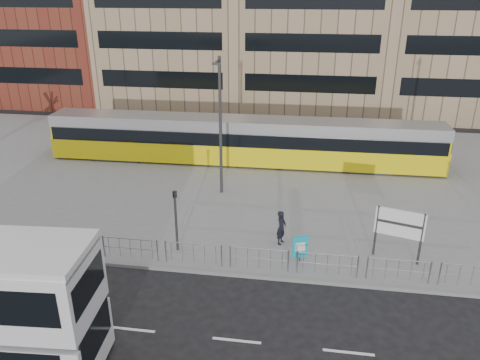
# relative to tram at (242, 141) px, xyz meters

# --- Properties ---
(ground) EXTENTS (120.00, 120.00, 0.00)m
(ground) POSITION_rel_tram_xyz_m (0.41, -13.97, -1.78)
(ground) COLOR black
(ground) RESTS_ON ground
(plaza) EXTENTS (64.00, 24.00, 0.15)m
(plaza) POSITION_rel_tram_xyz_m (0.41, -1.97, -1.71)
(plaza) COLOR gray
(plaza) RESTS_ON ground
(kerb) EXTENTS (64.00, 0.25, 0.17)m
(kerb) POSITION_rel_tram_xyz_m (0.41, -13.92, -1.71)
(kerb) COLOR gray
(kerb) RESTS_ON ground
(pedestrian_barrier) EXTENTS (32.07, 0.07, 1.10)m
(pedestrian_barrier) POSITION_rel_tram_xyz_m (2.41, -13.47, -0.80)
(pedestrian_barrier) COLOR gray
(pedestrian_barrier) RESTS_ON plaza
(road_markings) EXTENTS (62.00, 0.12, 0.01)m
(road_markings) POSITION_rel_tram_xyz_m (1.41, -17.97, -1.78)
(road_markings) COLOR white
(road_markings) RESTS_ON ground
(tram) EXTENTS (27.61, 3.01, 3.25)m
(tram) POSITION_rel_tram_xyz_m (0.00, 0.00, 0.00)
(tram) COLOR yellow
(tram) RESTS_ON plaza
(station_sign) EXTENTS (2.14, 0.70, 2.54)m
(station_sign) POSITION_rel_tram_xyz_m (8.90, -11.69, 0.13)
(station_sign) COLOR #2D2D30
(station_sign) RESTS_ON plaza
(ad_panel) EXTENTS (0.71, 0.31, 1.37)m
(ad_panel) POSITION_rel_tram_xyz_m (4.51, -12.62, -0.83)
(ad_panel) COLOR #2D2D30
(ad_panel) RESTS_ON plaza
(pedestrian) EXTENTS (0.59, 0.73, 1.75)m
(pedestrian) POSITION_rel_tram_xyz_m (3.53, -11.01, -0.76)
(pedestrian) COLOR black
(pedestrian) RESTS_ON plaza
(traffic_light_west) EXTENTS (0.21, 0.24, 3.10)m
(traffic_light_west) POSITION_rel_tram_xyz_m (-1.36, -12.38, 0.34)
(traffic_light_west) COLOR #2D2D30
(traffic_light_west) RESTS_ON plaza
(lamp_post_west) EXTENTS (0.45, 1.04, 8.22)m
(lamp_post_west) POSITION_rel_tram_xyz_m (-0.52, -5.44, 2.85)
(lamp_post_west) COLOR #2D2D30
(lamp_post_west) RESTS_ON plaza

